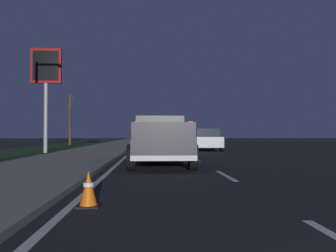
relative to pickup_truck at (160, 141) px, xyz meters
The scene contains 12 objects.
ground 14.32m from the pickup_truck, ahead, with size 144.00×144.00×0.00m, color black.
sidewalk_shoulder 14.75m from the pickup_truck, 15.54° to the left, with size 108.00×4.00×0.12m, color gray.
grass_verge 16.80m from the pickup_truck, 32.23° to the left, with size 108.00×6.00×0.01m, color #1E3819.
lane_markings 15.89m from the pickup_truck, ahead, with size 108.00×3.54×0.01m.
pickup_truck is the anchor object (origin of this frame).
sedan_silver 11.64m from the pickup_truck, 17.52° to the right, with size 4.41×2.04×1.54m.
sedan_black 14.75m from the pickup_truck, ahead, with size 4.40×2.02×1.54m.
sedan_blue 24.66m from the pickup_truck, ahead, with size 4.42×2.06×1.54m.
sedan_tan 26.10m from the pickup_truck, ahead, with size 4.41×2.04×1.54m.
gas_price_sign 11.86m from the pickup_truck, 38.49° to the left, with size 0.27×1.90×6.57m.
bare_tree_far 26.86m from the pickup_truck, 20.16° to the left, with size 1.93×1.18×5.69m.
traffic_cone_near 7.83m from the pickup_truck, behind, with size 0.36×0.36×0.58m.
Camera 1 is at (-0.51, 2.11, 1.17)m, focal length 37.05 mm.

